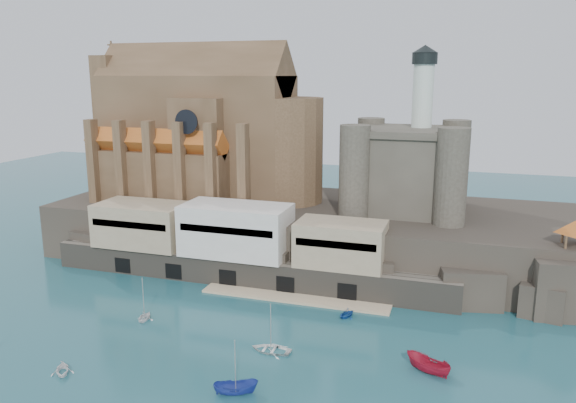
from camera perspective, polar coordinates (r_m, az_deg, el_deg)
The scene contains 12 objects.
ground at distance 74.25m, azimuth -5.11°, elevation -14.75°, with size 300.00×300.00×0.00m, color #194B54.
promontory at distance 107.34m, azimuth 2.93°, elevation -3.09°, with size 100.00×36.00×10.00m.
quay at distance 95.36m, azimuth -5.45°, elevation -4.47°, with size 70.00×12.00×13.05m.
church at distance 114.65m, azimuth -8.36°, elevation 6.58°, with size 47.00×25.93×30.51m.
castle_keep at distance 103.28m, azimuth 12.03°, elevation 3.62°, with size 21.20×21.20×29.30m.
rock_outcrop at distance 92.81m, azimuth 26.82°, elevation -7.67°, with size 14.50×10.50×8.70m.
boat_1 at distance 73.76m, azimuth -21.92°, elevation -15.89°, with size 3.00×1.83×3.48m, color white.
boat_2 at distance 65.42m, azimuth -5.32°, elevation -18.86°, with size 1.86×1.91×4.95m, color #263B9D.
boat_4 at distance 84.39m, azimuth -14.36°, elevation -11.59°, with size 2.84×1.73×3.29m, color white.
boat_5 at distance 71.07m, azimuth 13.98°, elevation -16.45°, with size 2.14×2.20×5.69m, color #AF1832.
boat_6 at distance 73.67m, azimuth -1.75°, elevation -14.93°, with size 3.74×1.08×5.23m, color white.
boat_7 at distance 83.33m, azimuth 5.98°, elevation -11.57°, with size 2.70×1.65×3.13m, color #174698.
Camera 1 is at (26.15, -60.46, 34.26)m, focal length 35.00 mm.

